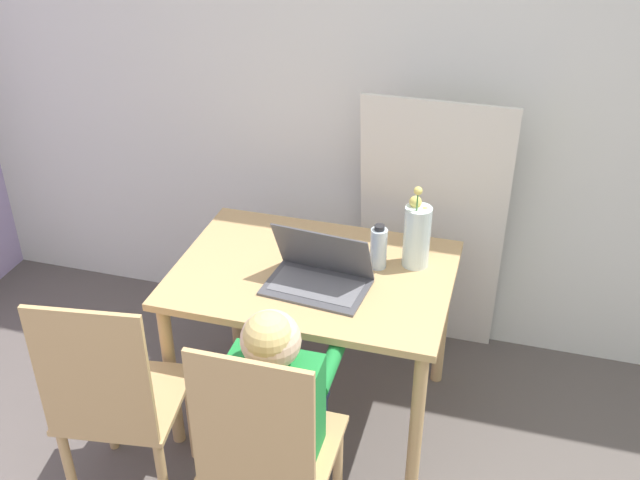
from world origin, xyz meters
TOP-DOWN VIEW (x-y plane):
  - wall_back at (0.00, 2.23)m, footprint 6.40×0.05m
  - dining_table at (-0.28, 1.52)m, footprint 1.06×0.76m
  - chair_occupied at (-0.21, 0.78)m, footprint 0.40×0.40m
  - chair_spare at (-0.79, 0.86)m, footprint 0.45×0.45m
  - person_seated at (-0.21, 0.91)m, footprint 0.31×0.42m
  - laptop at (-0.23, 1.43)m, footprint 0.39×0.28m
  - flower_vase at (0.09, 1.67)m, footprint 0.10×0.10m
  - water_bottle at (-0.04, 1.61)m, footprint 0.06×0.06m
  - cardboard_panel at (0.10, 2.08)m, footprint 0.63×0.19m

SIDE VIEW (x-z plane):
  - chair_occupied at x=-0.21m, z-range 0.01..0.97m
  - chair_spare at x=-0.79m, z-range 0.01..0.97m
  - dining_table at x=-0.28m, z-range 0.26..0.96m
  - person_seated at x=-0.21m, z-range 0.13..1.12m
  - cardboard_panel at x=0.10m, z-range 0.00..1.26m
  - laptop at x=-0.23m, z-range 0.64..0.87m
  - water_bottle at x=-0.04m, z-range 0.70..0.88m
  - flower_vase at x=0.09m, z-range 0.66..1.01m
  - wall_back at x=0.00m, z-range 0.00..2.50m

